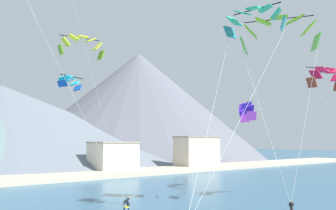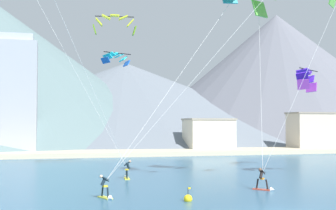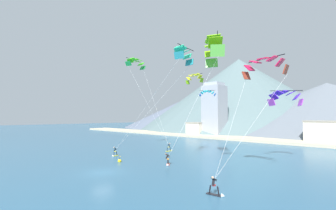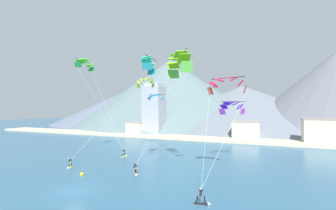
{
  "view_description": "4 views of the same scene",
  "coord_description": "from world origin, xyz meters",
  "px_view_note": "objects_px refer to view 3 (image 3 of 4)",
  "views": [
    {
      "loc": [
        -22.93,
        -7.87,
        6.3
      ],
      "look_at": [
        -1.7,
        18.06,
        9.44
      ],
      "focal_mm": 40.0,
      "sensor_mm": 36.0,
      "label": 1
    },
    {
      "loc": [
        -12.79,
        -23.88,
        4.99
      ],
      "look_at": [
        -1.84,
        18.79,
        6.78
      ],
      "focal_mm": 50.0,
      "sensor_mm": 36.0,
      "label": 2
    },
    {
      "loc": [
        25.47,
        -15.33,
        6.98
      ],
      "look_at": [
        0.2,
        11.74,
        8.93
      ],
      "focal_mm": 24.0,
      "sensor_mm": 36.0,
      "label": 3
    },
    {
      "loc": [
        20.57,
        -19.94,
        9.56
      ],
      "look_at": [
        3.39,
        19.83,
        10.46
      ],
      "focal_mm": 24.0,
      "sensor_mm": 36.0,
      "label": 4
    }
  ],
  "objects_px": {
    "parafoil_kite_near_trail": "(213,48)",
    "parafoil_kite_distant_mid_solo": "(194,77)",
    "kitesurfer_near_trail": "(168,161)",
    "parafoil_kite_distant_low_drift": "(285,96)",
    "parafoil_kite_distant_high_outer": "(207,93)",
    "race_marker_buoy": "(120,161)",
    "kitesurfer_mid_center": "(114,153)",
    "parafoil_kite_mid_center": "(183,54)",
    "kitesurfer_near_lead": "(216,189)",
    "parafoil_kite_near_lead": "(264,66)",
    "parafoil_kite_far_left": "(136,63)",
    "kitesurfer_far_left": "(170,148)"
  },
  "relations": [
    {
      "from": "parafoil_kite_near_trail",
      "to": "parafoil_kite_distant_low_drift",
      "type": "height_order",
      "value": "parafoil_kite_near_trail"
    },
    {
      "from": "kitesurfer_near_lead",
      "to": "race_marker_buoy",
      "type": "relative_size",
      "value": 1.76
    },
    {
      "from": "kitesurfer_far_left",
      "to": "parafoil_kite_distant_high_outer",
      "type": "bearing_deg",
      "value": 86.85
    },
    {
      "from": "kitesurfer_near_lead",
      "to": "kitesurfer_far_left",
      "type": "distance_m",
      "value": 26.15
    },
    {
      "from": "parafoil_kite_mid_center",
      "to": "parafoil_kite_distant_high_outer",
      "type": "relative_size",
      "value": 4.36
    },
    {
      "from": "kitesurfer_near_lead",
      "to": "race_marker_buoy",
      "type": "bearing_deg",
      "value": 171.42
    },
    {
      "from": "kitesurfer_near_lead",
      "to": "parafoil_kite_distant_low_drift",
      "type": "xyz_separation_m",
      "value": [
        0.29,
        20.28,
        9.61
      ]
    },
    {
      "from": "kitesurfer_mid_center",
      "to": "parafoil_kite_distant_mid_solo",
      "type": "relative_size",
      "value": 0.37
    },
    {
      "from": "parafoil_kite_mid_center",
      "to": "parafoil_kite_distant_high_outer",
      "type": "height_order",
      "value": "parafoil_kite_mid_center"
    },
    {
      "from": "kitesurfer_mid_center",
      "to": "parafoil_kite_mid_center",
      "type": "distance_m",
      "value": 20.95
    },
    {
      "from": "kitesurfer_far_left",
      "to": "parafoil_kite_distant_high_outer",
      "type": "relative_size",
      "value": 0.46
    },
    {
      "from": "kitesurfer_near_lead",
      "to": "parafoil_kite_far_left",
      "type": "xyz_separation_m",
      "value": [
        -29.17,
        14.26,
        18.7
      ]
    },
    {
      "from": "parafoil_kite_near_trail",
      "to": "parafoil_kite_distant_mid_solo",
      "type": "relative_size",
      "value": 3.53
    },
    {
      "from": "parafoil_kite_near_lead",
      "to": "parafoil_kite_far_left",
      "type": "relative_size",
      "value": 0.68
    },
    {
      "from": "parafoil_kite_far_left",
      "to": "parafoil_kite_distant_low_drift",
      "type": "xyz_separation_m",
      "value": [
        29.46,
        6.02,
        -9.09
      ]
    },
    {
      "from": "parafoil_kite_mid_center",
      "to": "kitesurfer_near_lead",
      "type": "bearing_deg",
      "value": -39.77
    },
    {
      "from": "kitesurfer_mid_center",
      "to": "parafoil_kite_distant_high_outer",
      "type": "bearing_deg",
      "value": 80.65
    },
    {
      "from": "parafoil_kite_near_lead",
      "to": "parafoil_kite_far_left",
      "type": "distance_m",
      "value": 31.04
    },
    {
      "from": "kitesurfer_mid_center",
      "to": "parafoil_kite_distant_mid_solo",
      "type": "xyz_separation_m",
      "value": [
        3.22,
        19.66,
        15.79
      ]
    },
    {
      "from": "parafoil_kite_distant_high_outer",
      "to": "parafoil_kite_distant_low_drift",
      "type": "height_order",
      "value": "parafoil_kite_distant_high_outer"
    },
    {
      "from": "kitesurfer_far_left",
      "to": "parafoil_kite_distant_low_drift",
      "type": "height_order",
      "value": "parafoil_kite_distant_low_drift"
    },
    {
      "from": "parafoil_kite_distant_high_outer",
      "to": "parafoil_kite_distant_mid_solo",
      "type": "height_order",
      "value": "parafoil_kite_distant_mid_solo"
    },
    {
      "from": "parafoil_kite_mid_center",
      "to": "parafoil_kite_distant_high_outer",
      "type": "distance_m",
      "value": 21.56
    },
    {
      "from": "kitesurfer_near_trail",
      "to": "parafoil_kite_distant_low_drift",
      "type": "height_order",
      "value": "parafoil_kite_distant_low_drift"
    },
    {
      "from": "kitesurfer_near_trail",
      "to": "parafoil_kite_distant_high_outer",
      "type": "height_order",
      "value": "parafoil_kite_distant_high_outer"
    },
    {
      "from": "parafoil_kite_near_lead",
      "to": "kitesurfer_mid_center",
      "type": "bearing_deg",
      "value": -169.66
    },
    {
      "from": "parafoil_kite_distant_low_drift",
      "to": "kitesurfer_mid_center",
      "type": "bearing_deg",
      "value": -147.91
    },
    {
      "from": "kitesurfer_mid_center",
      "to": "kitesurfer_far_left",
      "type": "height_order",
      "value": "kitesurfer_far_left"
    },
    {
      "from": "parafoil_kite_near_trail",
      "to": "parafoil_kite_far_left",
      "type": "xyz_separation_m",
      "value": [
        -22.56,
        3.74,
        2.22
      ]
    },
    {
      "from": "parafoil_kite_distant_high_outer",
      "to": "parafoil_kite_distant_low_drift",
      "type": "bearing_deg",
      "value": -23.89
    },
    {
      "from": "parafoil_kite_mid_center",
      "to": "kitesurfer_mid_center",
      "type": "bearing_deg",
      "value": -159.96
    },
    {
      "from": "parafoil_kite_distant_high_outer",
      "to": "race_marker_buoy",
      "type": "relative_size",
      "value": 3.78
    },
    {
      "from": "parafoil_kite_near_lead",
      "to": "parafoil_kite_distant_low_drift",
      "type": "height_order",
      "value": "parafoil_kite_near_lead"
    },
    {
      "from": "kitesurfer_near_lead",
      "to": "parafoil_kite_near_trail",
      "type": "distance_m",
      "value": 20.64
    },
    {
      "from": "parafoil_kite_distant_low_drift",
      "to": "parafoil_kite_distant_mid_solo",
      "type": "distance_m",
      "value": 22.17
    },
    {
      "from": "kitesurfer_near_lead",
      "to": "parafoil_kite_distant_high_outer",
      "type": "relative_size",
      "value": 0.46
    },
    {
      "from": "kitesurfer_near_lead",
      "to": "parafoil_kite_distant_mid_solo",
      "type": "relative_size",
      "value": 0.37
    },
    {
      "from": "parafoil_kite_mid_center",
      "to": "race_marker_buoy",
      "type": "height_order",
      "value": "parafoil_kite_mid_center"
    },
    {
      "from": "parafoil_kite_near_trail",
      "to": "parafoil_kite_distant_mid_solo",
      "type": "distance_m",
      "value": 20.0
    },
    {
      "from": "parafoil_kite_distant_low_drift",
      "to": "race_marker_buoy",
      "type": "height_order",
      "value": "parafoil_kite_distant_low_drift"
    },
    {
      "from": "parafoil_kite_near_lead",
      "to": "kitesurfer_near_lead",
      "type": "bearing_deg",
      "value": -95.42
    },
    {
      "from": "race_marker_buoy",
      "to": "parafoil_kite_near_lead",
      "type": "bearing_deg",
      "value": 19.28
    },
    {
      "from": "kitesurfer_far_left",
      "to": "parafoil_kite_near_lead",
      "type": "height_order",
      "value": "parafoil_kite_near_lead"
    },
    {
      "from": "parafoil_kite_near_lead",
      "to": "race_marker_buoy",
      "type": "relative_size",
      "value": 12.54
    },
    {
      "from": "kitesurfer_mid_center",
      "to": "kitesurfer_near_trail",
      "type": "bearing_deg",
      "value": 4.73
    },
    {
      "from": "kitesurfer_near_lead",
      "to": "parafoil_kite_distant_high_outer",
      "type": "bearing_deg",
      "value": 124.15
    },
    {
      "from": "kitesurfer_far_left",
      "to": "parafoil_kite_far_left",
      "type": "bearing_deg",
      "value": -167.19
    },
    {
      "from": "parafoil_kite_near_trail",
      "to": "parafoil_kite_distant_low_drift",
      "type": "bearing_deg",
      "value": 54.75
    },
    {
      "from": "parafoil_kite_far_left",
      "to": "parafoil_kite_mid_center",
      "type": "bearing_deg",
      "value": -14.71
    },
    {
      "from": "parafoil_kite_far_left",
      "to": "kitesurfer_near_trail",
      "type": "bearing_deg",
      "value": -24.77
    }
  ]
}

